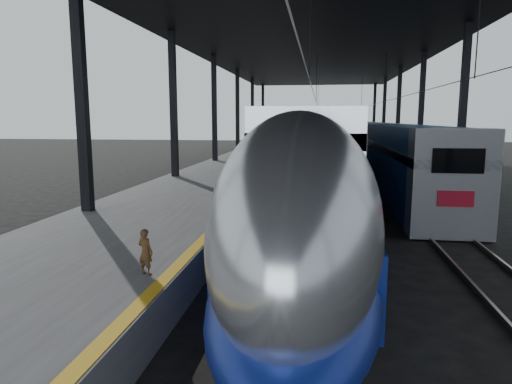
# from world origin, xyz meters

# --- Properties ---
(ground) EXTENTS (160.00, 160.00, 0.00)m
(ground) POSITION_xyz_m (0.00, 0.00, 0.00)
(ground) COLOR black
(ground) RESTS_ON ground
(platform) EXTENTS (6.00, 80.00, 1.00)m
(platform) POSITION_xyz_m (-3.50, 20.00, 0.50)
(platform) COLOR #4C4C4F
(platform) RESTS_ON ground
(yellow_strip) EXTENTS (0.30, 80.00, 0.01)m
(yellow_strip) POSITION_xyz_m (-0.70, 20.00, 1.00)
(yellow_strip) COLOR gold
(yellow_strip) RESTS_ON platform
(rails) EXTENTS (6.52, 80.00, 0.16)m
(rails) POSITION_xyz_m (4.50, 20.00, 0.08)
(rails) COLOR slate
(rails) RESTS_ON ground
(canopy) EXTENTS (18.00, 75.00, 9.47)m
(canopy) POSITION_xyz_m (1.90, 20.00, 9.12)
(canopy) COLOR black
(canopy) RESTS_ON ground
(tgv_train) EXTENTS (3.18, 65.20, 4.56)m
(tgv_train) POSITION_xyz_m (2.00, 26.13, 2.13)
(tgv_train) COLOR #B9BCC1
(tgv_train) RESTS_ON ground
(second_train) EXTENTS (2.84, 56.05, 3.92)m
(second_train) POSITION_xyz_m (7.00, 33.38, 1.98)
(second_train) COLOR navy
(second_train) RESTS_ON ground
(child) EXTENTS (0.42, 0.35, 0.99)m
(child) POSITION_xyz_m (-1.18, -1.23, 1.49)
(child) COLOR #472E17
(child) RESTS_ON platform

